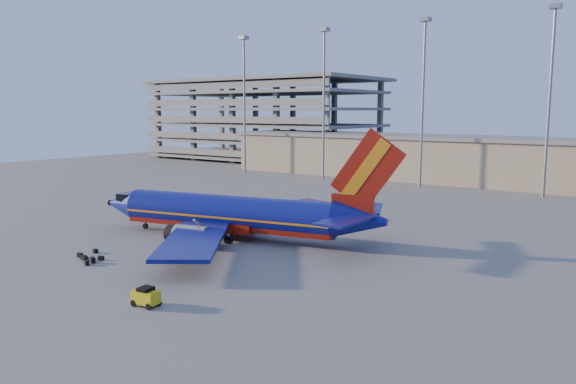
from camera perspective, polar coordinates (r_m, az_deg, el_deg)
name	(u,v)px	position (r m, az deg, el deg)	size (l,w,h in m)	color
ground	(285,240)	(58.13, -0.33, -4.88)	(220.00, 220.00, 0.00)	slate
terminal_building	(530,162)	(106.45, 23.35, 2.79)	(122.00, 16.00, 8.50)	#9E836D
parking_garage	(265,116)	(153.14, -2.37, 7.71)	(62.00, 32.00, 21.40)	slate
light_mast_row	(483,83)	(95.91, 19.18, 10.41)	(101.60, 1.60, 28.65)	gray
aircraft_main	(235,215)	(58.66, -5.39, -2.31)	(34.04, 32.39, 11.67)	navy
baggage_tug	(146,296)	(40.07, -14.24, -10.22)	(1.96, 1.31, 1.33)	gold
luggage_pile	(89,258)	(53.43, -19.56, -6.32)	(3.65, 3.46, 0.53)	black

